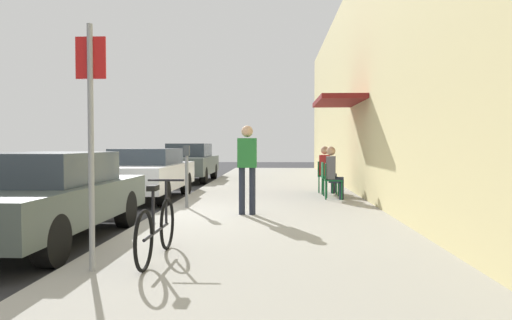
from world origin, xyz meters
name	(u,v)px	position (x,y,z in m)	size (l,w,h in m)	color
ground_plane	(153,221)	(0.00, 0.00, 0.00)	(60.00, 60.00, 0.00)	#2D2D30
sidewalk_slab	(272,205)	(2.25, 2.00, 0.06)	(4.50, 32.00, 0.12)	#9E9B93
building_facade	(378,73)	(4.65, 2.01, 3.08)	(1.40, 32.00, 6.17)	beige
parked_car_0	(44,196)	(-1.10, -2.01, 0.70)	(1.80, 4.40, 1.34)	#47514C
parked_car_1	(146,173)	(-1.10, 3.47, 0.71)	(1.80, 4.40, 1.35)	silver
parked_car_2	(189,162)	(-1.10, 9.57, 0.77)	(1.80, 4.40, 1.50)	#47514C
parking_meter	(187,172)	(0.45, 1.03, 0.89)	(0.12, 0.10, 1.32)	slate
street_sign	(91,127)	(0.40, -3.95, 1.64)	(0.32, 0.06, 2.60)	gray
bicycle_0	(157,229)	(0.96, -3.44, 0.48)	(0.46, 1.71, 0.90)	black
cafe_chair_0	(331,178)	(3.69, 2.76, 0.62)	(0.50, 0.50, 0.87)	#14592D
seated_patron_0	(333,171)	(3.75, 2.75, 0.82)	(0.47, 0.41, 1.29)	#232838
cafe_chair_1	(327,176)	(3.69, 3.59, 0.62)	(0.44, 0.44, 0.87)	#14592D
cafe_chair_2	(325,174)	(3.69, 4.30, 0.62)	(0.56, 0.56, 0.87)	#14592D
seated_patron_2	(327,168)	(3.75, 4.27, 0.82)	(0.51, 0.47, 1.29)	#232838
pedestrian_standing	(247,162)	(1.79, 0.10, 1.12)	(0.36, 0.22, 1.70)	#232838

